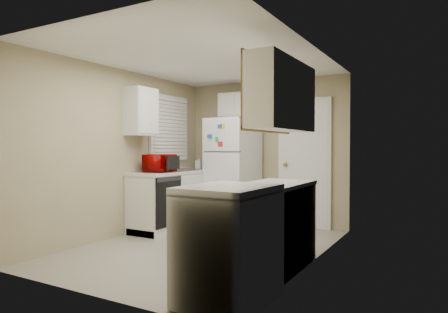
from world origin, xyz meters
The scene contains 19 objects.
floor centered at (0.00, 0.00, 0.00)m, with size 3.80×3.80×0.00m, color #AEA898.
ceiling centered at (0.00, 0.00, 2.40)m, with size 3.80×3.80×0.00m, color white.
wall_left centered at (-1.40, 0.00, 1.20)m, with size 3.80×3.80×0.00m, color tan.
wall_right centered at (1.40, 0.00, 1.20)m, with size 3.80×3.80×0.00m, color tan.
wall_back centered at (0.00, 1.90, 1.20)m, with size 2.80×2.80×0.00m, color tan.
wall_front centered at (0.00, -1.90, 1.20)m, with size 2.80×2.80×0.00m, color tan.
left_counter centered at (-1.10, 0.90, 0.45)m, with size 0.60×1.80×0.90m, color silver.
dishwasher centered at (-0.81, 0.30, 0.49)m, with size 0.03×0.58×0.72m, color black.
sink centered at (-1.10, 1.05, 0.86)m, with size 0.54×0.74×0.16m, color gray.
microwave centered at (-1.11, 0.48, 1.05)m, with size 0.27×0.49×0.32m, color #830100.
soap_bottle centered at (-1.15, 1.62, 1.00)m, with size 0.10×0.10×0.22m, color silver.
window_blinds centered at (-1.36, 1.05, 1.60)m, with size 0.10×0.98×1.08m, color silver.
upper_cabinet_left centered at (-1.25, 0.22, 1.80)m, with size 0.30×0.45×0.70m, color silver.
refrigerator centered at (-0.42, 1.54, 0.88)m, with size 0.72×0.70×1.76m, color white.
cabinet_over_fridge centered at (-0.40, 1.75, 2.00)m, with size 0.70×0.30×0.40m, color silver.
interior_door centered at (0.70, 1.86, 1.02)m, with size 0.86×0.06×2.08m, color white.
right_counter centered at (1.10, -0.80, 0.45)m, with size 0.60×2.00×0.90m, color silver.
stove centered at (1.15, -1.45, 0.49)m, with size 0.65×0.80×0.97m, color white.
upper_cabinet_right centered at (1.25, -0.50, 1.80)m, with size 0.30×1.20×0.70m, color silver.
Camera 1 is at (2.73, -4.30, 1.28)m, focal length 32.00 mm.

